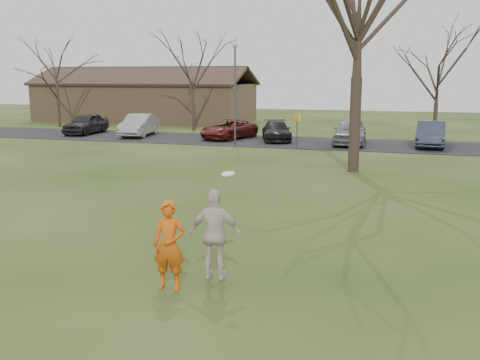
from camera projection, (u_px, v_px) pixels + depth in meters
name	position (u px, v px, depth m)	size (l,w,h in m)	color
ground	(184.00, 285.00, 11.40)	(120.00, 120.00, 0.00)	#1E380F
parking_strip	(337.00, 144.00, 34.87)	(62.00, 6.50, 0.04)	black
player_defender	(169.00, 245.00, 11.08)	(0.67, 0.44, 1.84)	#D05711
car_0	(86.00, 124.00, 40.45)	(1.79, 4.45, 1.52)	black
car_1	(139.00, 125.00, 39.07)	(1.64, 4.71, 1.55)	#9C9AA0
car_2	(229.00, 129.00, 37.37)	(2.14, 4.64, 1.29)	#5B1915
car_3	(276.00, 131.00, 36.33)	(1.79, 4.39, 1.28)	black
car_4	(350.00, 131.00, 34.28)	(1.90, 4.71, 1.61)	gray
car_5	(431.00, 134.00, 33.20)	(1.62, 4.66, 1.53)	#31394A
catching_play	(215.00, 234.00, 11.13)	(1.14, 0.65, 2.20)	beige
building	(145.00, 100.00, 52.49)	(20.60, 8.50, 5.14)	#8C6D4C
lamp_post	(235.00, 81.00, 33.52)	(0.34, 0.34, 6.27)	#47474C
sign_yellow	(297.00, 124.00, 32.37)	(0.35, 0.35, 2.08)	#47474C
big_tree	(359.00, 11.00, 23.60)	(9.00, 9.00, 14.00)	#352821
small_tree_row	(412.00, 81.00, 37.63)	(55.00, 5.90, 8.50)	#352821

